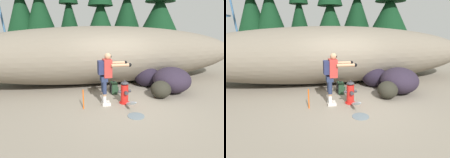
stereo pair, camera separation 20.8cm
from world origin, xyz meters
TOP-DOWN VIEW (x-y plane):
  - ground_plane at (0.00, 0.00)m, footprint 56.00×56.00m
  - dirt_embankment at (0.00, 3.04)m, footprint 13.24×3.20m
  - fire_hydrant at (-0.03, 0.29)m, footprint 0.42×0.37m
  - hydrant_water_jet at (-0.03, -0.38)m, footprint 0.46×1.08m
  - utility_worker at (-0.60, 0.31)m, footprint 0.99×0.56m
  - spare_backpack at (-0.10, 1.30)m, footprint 0.29×0.30m
  - boulder_large at (2.06, 0.94)m, footprint 1.79×1.92m
  - boulder_mid at (1.45, 1.90)m, footprint 1.30×1.38m
  - boulder_small at (1.36, 0.47)m, footprint 0.99×1.04m
  - pine_tree_far_left at (-3.83, 6.51)m, footprint 2.23×2.23m
  - pine_tree_left at (-2.86, 6.25)m, footprint 2.20×2.20m
  - pine_tree_center at (-1.23, 8.06)m, footprint 1.87×1.87m
  - pine_tree_right at (0.52, 6.53)m, footprint 2.31×2.31m
  - pine_tree_far_right at (2.62, 7.81)m, footprint 2.29×2.29m
  - pine_tree_ridge_end at (4.19, 6.14)m, footprint 2.84×2.84m
  - survey_stake at (-1.35, 0.17)m, footprint 0.04×0.04m

SIDE VIEW (x-z plane):
  - ground_plane at x=0.00m, z-range -0.04..0.00m
  - hydrant_water_jet at x=-0.03m, z-range -0.05..0.39m
  - spare_backpack at x=-0.10m, z-range -0.02..0.45m
  - boulder_small at x=1.36m, z-range 0.00..0.59m
  - survey_stake at x=-1.35m, z-range 0.00..0.60m
  - fire_hydrant at x=-0.03m, z-range -0.03..0.73m
  - boulder_mid at x=1.45m, z-range 0.00..0.89m
  - boulder_large at x=2.06m, z-range 0.00..0.94m
  - utility_worker at x=-0.60m, z-range 0.22..1.84m
  - dirt_embankment at x=0.00m, z-range 0.00..2.45m
  - pine_tree_right at x=0.52m, z-range 0.18..6.30m
  - pine_tree_center at x=-1.23m, z-range 0.04..6.79m
  - pine_tree_far_left at x=-3.83m, z-range 0.07..6.90m
  - pine_tree_left at x=-2.86m, z-range 0.19..6.90m
  - pine_tree_ridge_end at x=4.19m, z-range 0.43..6.69m
  - pine_tree_far_right at x=2.62m, z-range 0.41..7.39m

